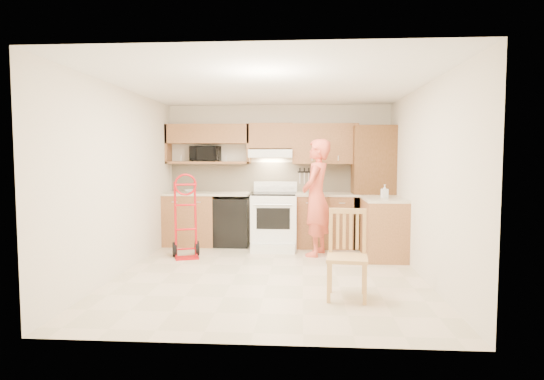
# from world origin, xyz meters

# --- Properties ---
(floor) EXTENTS (4.00, 4.50, 0.02)m
(floor) POSITION_xyz_m (0.00, 0.00, -0.01)
(floor) COLOR beige
(floor) RESTS_ON ground
(ceiling) EXTENTS (4.00, 4.50, 0.02)m
(ceiling) POSITION_xyz_m (0.00, 0.00, 2.51)
(ceiling) COLOR white
(ceiling) RESTS_ON ground
(wall_back) EXTENTS (4.00, 0.02, 2.50)m
(wall_back) POSITION_xyz_m (0.00, 2.26, 1.25)
(wall_back) COLOR beige
(wall_back) RESTS_ON ground
(wall_front) EXTENTS (4.00, 0.02, 2.50)m
(wall_front) POSITION_xyz_m (0.00, -2.26, 1.25)
(wall_front) COLOR beige
(wall_front) RESTS_ON ground
(wall_left) EXTENTS (0.02, 4.50, 2.50)m
(wall_left) POSITION_xyz_m (-2.01, 0.00, 1.25)
(wall_left) COLOR beige
(wall_left) RESTS_ON ground
(wall_right) EXTENTS (0.02, 4.50, 2.50)m
(wall_right) POSITION_xyz_m (2.01, 0.00, 1.25)
(wall_right) COLOR beige
(wall_right) RESTS_ON ground
(backsplash) EXTENTS (3.92, 0.03, 0.55)m
(backsplash) POSITION_xyz_m (0.00, 2.23, 1.20)
(backsplash) COLOR beige
(backsplash) RESTS_ON wall_back
(lower_cab_left) EXTENTS (0.90, 0.60, 0.90)m
(lower_cab_left) POSITION_xyz_m (-1.55, 1.95, 0.45)
(lower_cab_left) COLOR #A96740
(lower_cab_left) RESTS_ON ground
(dishwasher) EXTENTS (0.60, 0.60, 0.85)m
(dishwasher) POSITION_xyz_m (-0.80, 1.95, 0.42)
(dishwasher) COLOR black
(dishwasher) RESTS_ON ground
(lower_cab_right) EXTENTS (1.14, 0.60, 0.90)m
(lower_cab_right) POSITION_xyz_m (0.83, 1.95, 0.45)
(lower_cab_right) COLOR #A96740
(lower_cab_right) RESTS_ON ground
(countertop_left) EXTENTS (1.50, 0.63, 0.04)m
(countertop_left) POSITION_xyz_m (-1.25, 1.95, 0.92)
(countertop_left) COLOR beige
(countertop_left) RESTS_ON lower_cab_left
(countertop_right) EXTENTS (1.14, 0.63, 0.04)m
(countertop_right) POSITION_xyz_m (0.83, 1.95, 0.92)
(countertop_right) COLOR beige
(countertop_right) RESTS_ON lower_cab_right
(cab_return_right) EXTENTS (0.60, 1.00, 0.90)m
(cab_return_right) POSITION_xyz_m (1.70, 1.15, 0.45)
(cab_return_right) COLOR #A96740
(cab_return_right) RESTS_ON ground
(countertop_return) EXTENTS (0.63, 1.00, 0.04)m
(countertop_return) POSITION_xyz_m (1.70, 1.15, 0.92)
(countertop_return) COLOR beige
(countertop_return) RESTS_ON cab_return_right
(pantry_tall) EXTENTS (0.70, 0.60, 2.10)m
(pantry_tall) POSITION_xyz_m (1.65, 1.95, 1.05)
(pantry_tall) COLOR brown
(pantry_tall) RESTS_ON ground
(upper_cab_left) EXTENTS (1.50, 0.33, 0.34)m
(upper_cab_left) POSITION_xyz_m (-1.25, 2.08, 1.98)
(upper_cab_left) COLOR #A96740
(upper_cab_left) RESTS_ON wall_back
(upper_shelf_mw) EXTENTS (1.50, 0.33, 0.04)m
(upper_shelf_mw) POSITION_xyz_m (-1.25, 2.08, 1.47)
(upper_shelf_mw) COLOR #A96740
(upper_shelf_mw) RESTS_ON wall_back
(upper_cab_center) EXTENTS (0.76, 0.33, 0.44)m
(upper_cab_center) POSITION_xyz_m (-0.12, 2.08, 1.94)
(upper_cab_center) COLOR #A96740
(upper_cab_center) RESTS_ON wall_back
(upper_cab_right) EXTENTS (1.14, 0.33, 0.70)m
(upper_cab_right) POSITION_xyz_m (0.83, 2.08, 1.80)
(upper_cab_right) COLOR #A96740
(upper_cab_right) RESTS_ON wall_back
(range_hood) EXTENTS (0.76, 0.46, 0.14)m
(range_hood) POSITION_xyz_m (-0.12, 2.02, 1.63)
(range_hood) COLOR white
(range_hood) RESTS_ON wall_back
(knife_strip) EXTENTS (0.40, 0.05, 0.29)m
(knife_strip) POSITION_xyz_m (0.55, 2.21, 1.24)
(knife_strip) COLOR black
(knife_strip) RESTS_ON backsplash
(microwave) EXTENTS (0.53, 0.39, 0.28)m
(microwave) POSITION_xyz_m (-1.31, 2.08, 1.63)
(microwave) COLOR black
(microwave) RESTS_ON upper_shelf_mw
(range) EXTENTS (0.77, 1.01, 1.13)m
(range) POSITION_xyz_m (-0.04, 1.71, 0.57)
(range) COLOR white
(range) RESTS_ON ground
(person) EXTENTS (0.62, 0.78, 1.85)m
(person) POSITION_xyz_m (0.66, 1.25, 0.93)
(person) COLOR #E2563F
(person) RESTS_ON ground
(hand_truck) EXTENTS (0.58, 0.56, 1.18)m
(hand_truck) POSITION_xyz_m (-1.37, 0.93, 0.59)
(hand_truck) COLOR red
(hand_truck) RESTS_ON ground
(dining_chair) EXTENTS (0.49, 0.53, 0.99)m
(dining_chair) POSITION_xyz_m (0.93, -0.94, 0.49)
(dining_chair) COLOR tan
(dining_chair) RESTS_ON ground
(soap_bottle) EXTENTS (0.11, 0.11, 0.21)m
(soap_bottle) POSITION_xyz_m (1.70, 1.10, 1.04)
(soap_bottle) COLOR white
(soap_bottle) RESTS_ON countertop_return
(bowl) EXTENTS (0.24, 0.24, 0.05)m
(bowl) POSITION_xyz_m (-1.57, 1.95, 0.96)
(bowl) COLOR white
(bowl) RESTS_ON countertop_left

